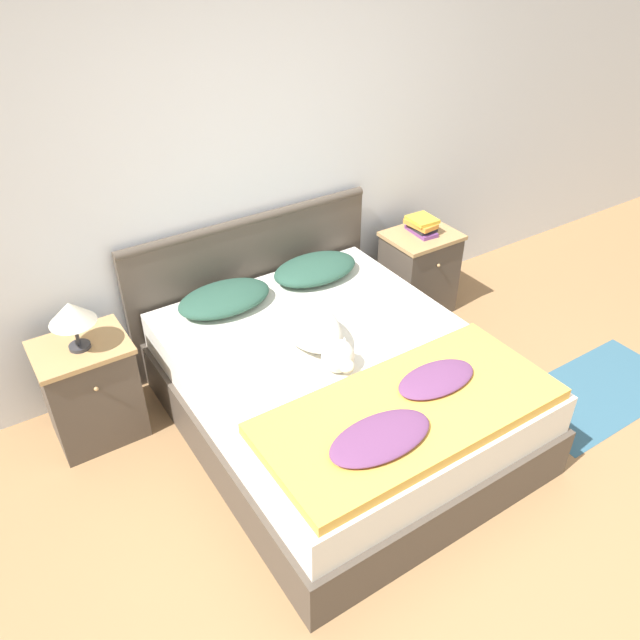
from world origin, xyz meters
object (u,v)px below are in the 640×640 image
object	(u,v)px
bed	(339,391)
table_lamp	(71,314)
nightstand_right	(418,273)
dog	(311,327)
pillow_left	(225,298)
pillow_right	(315,269)
nightstand_left	(91,390)
book_stack	(422,225)

from	to	relation	value
bed	table_lamp	size ratio (longest dim) A/B	6.95
nightstand_right	dog	distance (m)	1.41
nightstand_right	dog	size ratio (longest dim) A/B	0.82
pillow_left	table_lamp	bearing A→B (deg)	-175.87
nightstand_right	pillow_right	bearing A→B (deg)	177.36
bed	pillow_right	size ratio (longest dim) A/B	3.39
bed	table_lamp	distance (m)	1.47
pillow_right	nightstand_left	bearing A→B (deg)	-178.48
nightstand_left	dog	distance (m)	1.26
pillow_left	dog	distance (m)	0.63
nightstand_right	dog	xyz separation A→B (m)	(-1.26, -0.54, 0.33)
dog	bed	bearing A→B (deg)	-61.19
table_lamp	bed	bearing A→B (deg)	-29.97
nightstand_right	book_stack	distance (m)	0.37
nightstand_left	book_stack	xyz separation A→B (m)	(2.35, 0.02, 0.37)
pillow_left	dog	size ratio (longest dim) A/B	0.75
bed	nightstand_left	world-z (taller)	nightstand_left
nightstand_left	dog	world-z (taller)	dog
nightstand_left	nightstand_right	xyz separation A→B (m)	(2.35, 0.00, 0.00)
pillow_left	nightstand_right	bearing A→B (deg)	-1.52
nightstand_left	pillow_left	bearing A→B (deg)	2.64
pillow_left	pillow_right	distance (m)	0.64
dog	nightstand_left	bearing A→B (deg)	153.42
table_lamp	pillow_right	bearing A→B (deg)	2.37
bed	pillow_left	size ratio (longest dim) A/B	3.39
pillow_right	book_stack	distance (m)	0.86
dog	book_stack	xyz separation A→B (m)	(1.26, 0.56, 0.04)
bed	nightstand_right	distance (m)	1.37
dog	table_lamp	xyz separation A→B (m)	(-1.09, 0.52, 0.19)
nightstand_left	nightstand_right	size ratio (longest dim) A/B	1.00
pillow_left	book_stack	xyz separation A→B (m)	(1.50, -0.02, 0.08)
pillow_left	table_lamp	xyz separation A→B (m)	(-0.86, -0.06, 0.24)
bed	pillow_left	bearing A→B (deg)	113.32
book_stack	table_lamp	world-z (taller)	table_lamp
pillow_left	pillow_right	xyz separation A→B (m)	(0.64, 0.00, 0.00)
nightstand_left	nightstand_right	world-z (taller)	same
dog	table_lamp	world-z (taller)	table_lamp
book_stack	table_lamp	bearing A→B (deg)	-179.01
book_stack	table_lamp	size ratio (longest dim) A/B	0.85
pillow_right	nightstand_right	bearing A→B (deg)	-2.64
pillow_right	table_lamp	bearing A→B (deg)	-177.63
pillow_right	book_stack	world-z (taller)	book_stack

